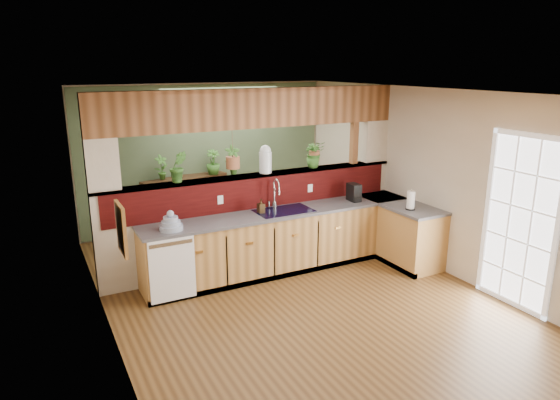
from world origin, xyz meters
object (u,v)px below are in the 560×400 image
coffee_maker (354,193)px  shelving_console (186,205)px  paper_towel (411,201)px  glass_jar (265,159)px  soap_dispenser (261,206)px  dish_stack (171,224)px  faucet (275,192)px

coffee_maker → shelving_console: 3.07m
paper_towel → glass_jar: 2.17m
soap_dispenser → shelving_console: size_ratio=0.13×
coffee_maker → glass_jar: 1.48m
dish_stack → glass_jar: glass_jar is taller
faucet → coffee_maker: bearing=-8.5°
soap_dispenser → glass_jar: size_ratio=0.49×
paper_towel → glass_jar: size_ratio=0.71×
paper_towel → shelving_console: (-2.40, 3.06, -0.53)m
coffee_maker → paper_towel: 0.88m
soap_dispenser → dish_stack: bearing=-173.3°
soap_dispenser → coffee_maker: coffee_maker is taller
dish_stack → faucet: bearing=9.3°
paper_towel → glass_jar: bearing=146.4°
faucet → paper_towel: bearing=-29.1°
faucet → coffee_maker: size_ratio=1.68×
coffee_maker → paper_towel: size_ratio=0.92×
faucet → dish_stack: size_ratio=1.50×
shelving_console → coffee_maker: bearing=-65.7°
faucet → shelving_console: (-0.70, 2.12, -0.64)m
paper_towel → shelving_console: bearing=128.1°
dish_stack → paper_towel: 3.37m
dish_stack → shelving_console: size_ratio=0.19×
shelving_console → dish_stack: bearing=-126.8°
soap_dispenser → shelving_console: (-0.42, 2.23, -0.50)m
faucet → soap_dispenser: bearing=-158.9°
soap_dispenser → coffee_maker: (1.53, -0.08, 0.02)m
coffee_maker → dish_stack: bearing=-175.0°
glass_jar → shelving_console: (-0.65, 1.90, -1.09)m
faucet → glass_jar: bearing=103.0°
faucet → soap_dispenser: 0.33m
paper_towel → glass_jar: (-1.75, 1.16, 0.56)m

